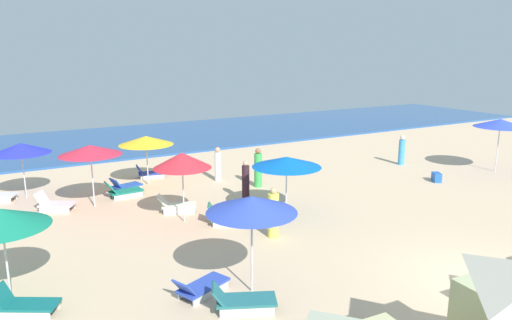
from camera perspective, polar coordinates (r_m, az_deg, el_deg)
The scene contains 25 objects.
ground_plane at distance 13.85m, azimuth 26.06°, elevation -13.34°, with size 60.00×60.00×0.00m, color beige.
ocean at distance 33.26m, azimuth -10.35°, elevation 2.85°, with size 60.00×11.49×0.12m, color #265291.
umbrella_0 at distance 21.01m, azimuth -26.47°, elevation 1.27°, with size 2.24×2.24×2.26m.
umbrella_1 at distance 12.46m, azimuth -28.40°, elevation -6.17°, with size 2.18×2.18×2.31m.
lounge_chair_1_0 at distance 12.36m, azimuth -26.13°, elevation -15.34°, with size 1.46×1.17×0.70m.
umbrella_2 at distance 21.22m, azimuth -13.12°, elevation 2.31°, with size 2.38×2.38×2.20m.
lounge_chair_2_0 at distance 20.82m, azimuth -15.49°, elevation -3.03°, with size 1.39×0.94×0.65m.
lounge_chair_2_1 at distance 22.78m, azimuth -12.71°, elevation -1.54°, with size 1.40×0.88×0.62m.
umbrella_3 at distance 16.81m, azimuth 3.72°, elevation -0.22°, with size 2.48×2.48×2.18m.
umbrella_4 at distance 16.27m, azimuth -8.90°, elevation -0.04°, with size 2.00×2.00×2.47m.
lounge_chair_4_0 at distance 17.78m, azimuth -9.59°, elevation -5.42°, with size 1.51×1.09×0.67m.
lounge_chair_4_1 at distance 16.36m, azimuth -3.83°, elevation -6.94°, with size 1.38×1.11×0.75m.
umbrella_5 at distance 25.87m, azimuth 27.39°, elevation 3.97°, with size 2.47×2.47×2.61m.
umbrella_6 at distance 11.32m, azimuth -0.53°, elevation -5.38°, with size 2.21×2.21×2.47m.
lounge_chair_6_0 at distance 12.01m, azimuth -6.71°, elevation -14.95°, with size 1.57×1.09×0.61m.
lounge_chair_6_1 at distance 11.30m, azimuth -1.68°, elevation -16.58°, with size 1.60×1.19×0.65m.
umbrella_7 at distance 18.68m, azimuth -19.35°, elevation 1.14°, with size 2.31×2.31×2.41m.
lounge_chair_7_0 at distance 20.03m, azimuth -15.73°, elevation -3.64°, with size 1.49×0.75×0.71m.
lounge_chair_7_1 at distance 19.24m, azimuth -23.13°, elevation -4.87°, with size 1.48×1.25×0.74m.
beachgoer_0 at distance 21.61m, azimuth -4.62°, elevation -0.56°, with size 0.37×0.37×1.58m.
beachgoer_1 at distance 18.63m, azimuth -1.25°, elevation -2.69°, with size 0.35×0.35×1.66m.
beachgoer_3 at distance 20.62m, azimuth 0.25°, elevation -1.06°, with size 0.34×0.34×1.72m.
beachgoer_4 at distance 15.15m, azimuth 2.11°, elevation -6.55°, with size 0.47×0.47×1.64m.
beachgoer_5 at distance 25.79m, azimuth 17.16°, elevation 1.08°, with size 0.45×0.45×1.57m.
cooler_box_0 at distance 23.08m, azimuth 20.93°, elevation -1.95°, with size 0.53×0.32×0.42m, color blue.
Camera 1 is at (-10.59, -6.74, 5.85)m, focal length 33.18 mm.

